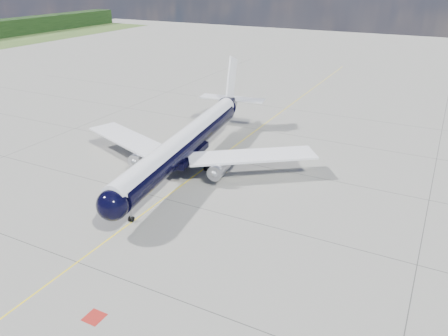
{
  "coord_description": "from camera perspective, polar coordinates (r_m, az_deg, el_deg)",
  "views": [
    {
      "loc": [
        29.28,
        -29.91,
        26.28
      ],
      "look_at": [
        6.56,
        14.02,
        4.0
      ],
      "focal_mm": 35.0,
      "sensor_mm": 36.0,
      "label": 1
    }
  ],
  "objects": [
    {
      "name": "taxiway_centerline",
      "position": [
        67.55,
        -0.66,
        1.36
      ],
      "size": [
        0.16,
        160.0,
        0.01
      ],
      "primitive_type": "cube",
      "color": "yellow",
      "rests_on": "ground"
    },
    {
      "name": "main_airliner",
      "position": [
        63.1,
        -4.77,
        3.52
      ],
      "size": [
        36.63,
        44.93,
        13.0
      ],
      "rotation": [
        0.0,
        0.0,
        0.14
      ],
      "color": "black",
      "rests_on": "ground"
    },
    {
      "name": "ground",
      "position": [
        71.68,
        1.22,
        2.74
      ],
      "size": [
        320.0,
        320.0,
        0.0
      ],
      "primitive_type": "plane",
      "color": "gray",
      "rests_on": "ground"
    },
    {
      "name": "red_marking",
      "position": [
        39.9,
        -16.58,
        -18.18
      ],
      "size": [
        1.6,
        1.6,
        0.01
      ],
      "primitive_type": "cube",
      "color": "maroon",
      "rests_on": "ground"
    }
  ]
}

